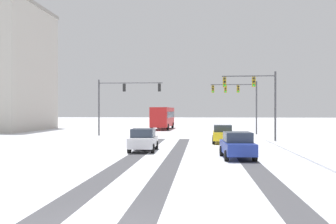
{
  "coord_description": "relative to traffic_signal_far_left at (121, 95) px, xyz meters",
  "views": [
    {
      "loc": [
        2.49,
        -9.28,
        2.92
      ],
      "look_at": [
        0.0,
        20.15,
        2.8
      ],
      "focal_mm": 41.37,
      "sensor_mm": 36.0,
      "label": 1
    }
  ],
  "objects": [
    {
      "name": "wheel_track_left_lane",
      "position": [
        4.97,
        -20.42,
        -4.7
      ],
      "size": [
        1.15,
        31.66,
        0.01
      ],
      "primitive_type": "cube",
      "color": "#4C4C51",
      "rests_on": "ground"
    },
    {
      "name": "traffic_signal_near_right",
      "position": [
        14.29,
        -7.99,
        -0.11
      ],
      "size": [
        4.94,
        0.48,
        6.5
      ],
      "color": "#47474C",
      "rests_on": "ground"
    },
    {
      "name": "traffic_signal_far_left",
      "position": [
        0.0,
        0.0,
        0.0
      ],
      "size": [
        7.53,
        0.41,
        6.5
      ],
      "color": "#47474C",
      "rests_on": "ground"
    },
    {
      "name": "wheel_track_right_lane",
      "position": [
        11.89,
        -20.42,
        -4.7
      ],
      "size": [
        1.11,
        31.66,
        0.01
      ],
      "primitive_type": "cube",
      "color": "#4C4C51",
      "rests_on": "ground"
    },
    {
      "name": "car_yellow_cab_lead",
      "position": [
        11.11,
        -9.33,
        -3.89
      ],
      "size": [
        1.96,
        4.16,
        1.62
      ],
      "color": "yellow",
      "rests_on": "ground"
    },
    {
      "name": "car_blue_third",
      "position": [
        11.36,
        -20.45,
        -3.89
      ],
      "size": [
        2.02,
        4.19,
        1.62
      ],
      "color": "#233899",
      "rests_on": "ground"
    },
    {
      "name": "bus_oncoming",
      "position": [
        3.29,
        15.68,
        -2.71
      ],
      "size": [
        2.88,
        11.06,
        3.38
      ],
      "color": "#B21E1E",
      "rests_on": "ground"
    },
    {
      "name": "wheel_track_center",
      "position": [
        7.51,
        -20.42,
        -4.7
      ],
      "size": [
        1.02,
        31.66,
        0.01
      ],
      "primitive_type": "cube",
      "color": "#4C4C51",
      "rests_on": "ground"
    },
    {
      "name": "car_white_second",
      "position": [
        5.06,
        -16.73,
        -3.89
      ],
      "size": [
        1.87,
        4.12,
        1.62
      ],
      "color": "silver",
      "rests_on": "ground"
    },
    {
      "name": "traffic_signal_far_right",
      "position": [
        13.71,
        3.88,
        0.07
      ],
      "size": [
        5.69,
        0.52,
        6.5
      ],
      "color": "#47474C",
      "rests_on": "ground"
    }
  ]
}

